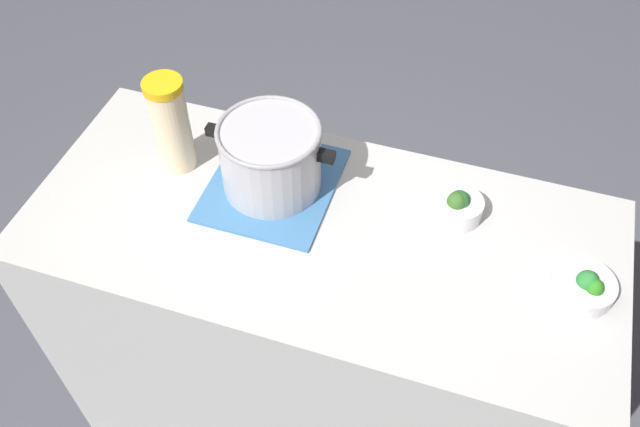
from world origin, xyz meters
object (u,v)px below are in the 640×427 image
Objects in this scene: cooking_pot at (271,156)px; broccoli_bowl_front at (459,206)px; lemonade_pitcher at (171,125)px; broccoli_bowl_center at (584,285)px.

cooking_pot is 2.82× the size of broccoli_bowl_front.
lemonade_pitcher is 1.87× the size of broccoli_bowl_center.
lemonade_pitcher is 1.00m from broccoli_bowl_center.
broccoli_bowl_front is at bearing 155.85° from broccoli_bowl_center.
broccoli_bowl_center is at bearing -6.79° from cooking_pot.
lemonade_pitcher is (-0.25, 0.00, 0.03)m from cooking_pot.
broccoli_bowl_front is (0.45, 0.04, -0.07)m from cooking_pot.
cooking_pot is at bearing 173.21° from broccoli_bowl_center.
broccoli_bowl_front is at bearing 3.50° from lemonade_pitcher.
broccoli_bowl_center is (0.99, -0.09, -0.10)m from lemonade_pitcher.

